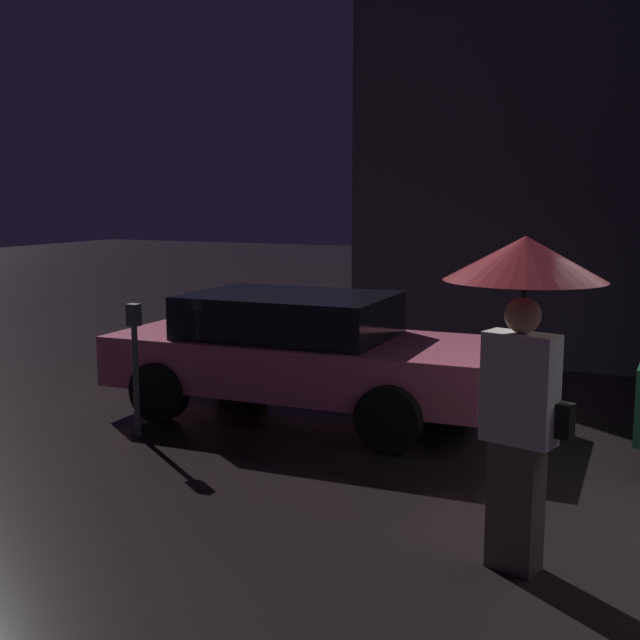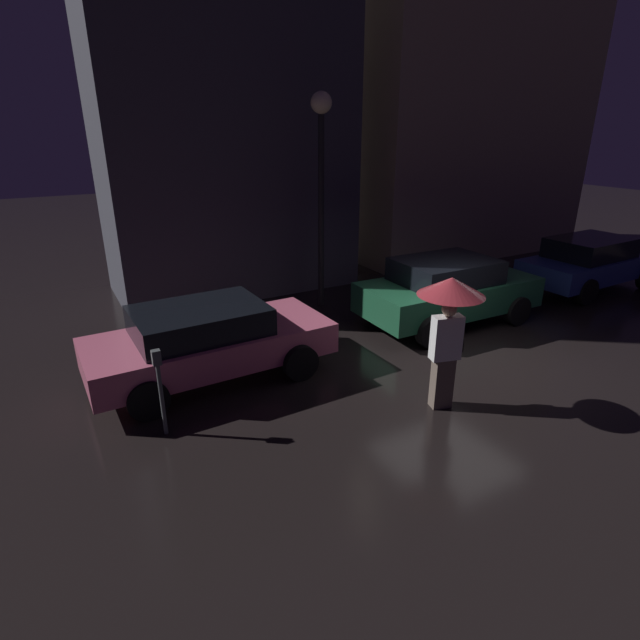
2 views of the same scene
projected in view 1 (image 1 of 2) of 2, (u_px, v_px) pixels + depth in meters
building_facade_left at (587, 61)px, 11.82m from camera, size 6.26×3.00×8.74m
parked_car_pink at (300, 351)px, 8.83m from camera, size 4.26×1.98×1.34m
pedestrian_with_umbrella at (523, 318)px, 4.98m from camera, size 1.00×1.00×2.16m
parking_meter at (135, 355)px, 8.00m from camera, size 0.12×0.10×1.35m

